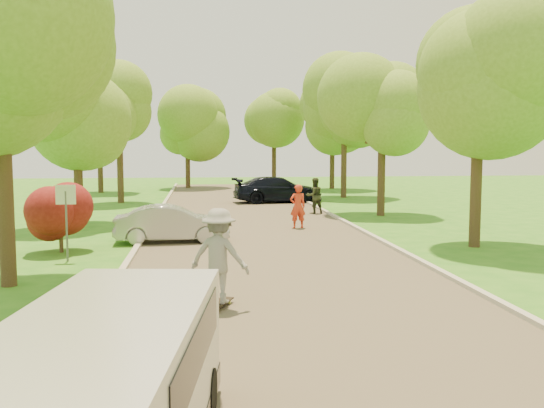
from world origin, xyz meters
name	(u,v)px	position (x,y,z in m)	size (l,w,h in m)	color
ground	(290,288)	(0.00, 0.00, 0.00)	(100.00, 100.00, 0.00)	#2C721B
road	(257,237)	(0.00, 8.00, 0.01)	(8.00, 60.00, 0.01)	#4C4438
curb_left	(143,237)	(-4.05, 8.00, 0.06)	(0.18, 60.00, 0.12)	#B2AD9E
curb_right	(367,233)	(4.05, 8.00, 0.06)	(0.18, 60.00, 0.12)	#B2AD9E
street_sign	(66,206)	(-5.80, 4.00, 1.56)	(0.55, 0.06, 2.17)	#59595E
red_shrub	(60,217)	(-6.30, 5.50, 1.10)	(1.70, 1.70, 1.95)	#382619
tree_l_mida	(9,61)	(-6.30, 1.00, 5.17)	(4.71, 4.60, 7.39)	#382619
tree_l_midb	(81,113)	(-6.81, 12.00, 4.59)	(4.30, 4.20, 6.62)	#382619
tree_l_far	(123,107)	(-6.39, 22.00, 5.47)	(4.92, 4.80, 7.79)	#382619
tree_r_mida	(486,74)	(7.02, 5.00, 5.54)	(5.13, 5.00, 7.95)	#382619
tree_r_midb	(387,111)	(6.60, 14.00, 4.88)	(4.51, 4.40, 7.01)	#382619
tree_r_far	(348,105)	(7.23, 24.00, 5.83)	(5.33, 5.20, 8.34)	#382619
tree_bg_a	(102,116)	(-8.78, 30.00, 5.31)	(5.12, 5.00, 7.72)	#382619
tree_bg_b	(335,116)	(8.22, 32.00, 5.54)	(5.12, 5.00, 7.95)	#382619
tree_bg_c	(190,123)	(-2.79, 34.00, 5.02)	(4.92, 4.80, 7.33)	#382619
tree_bg_d	(277,121)	(4.22, 36.00, 5.31)	(5.12, 5.00, 7.72)	#382619
minivan	(106,395)	(-2.94, -7.80, 0.88)	(2.33, 4.68, 1.67)	silver
silver_sedan	(172,224)	(-3.00, 7.12, 0.63)	(1.34, 3.84, 1.27)	#9F9FA3
dark_sedan	(278,190)	(2.42, 21.13, 0.75)	(2.10, 5.15, 1.50)	black
longboard	(219,303)	(-1.67, -1.56, 0.11)	(0.63, 1.01, 0.11)	black
skateboarder	(219,256)	(-1.67, -1.56, 1.08)	(1.23, 0.71, 1.91)	gray
person_striped	(298,206)	(1.79, 10.01, 0.88)	(0.64, 0.42, 1.76)	red
person_olive	(314,196)	(3.43, 15.07, 0.87)	(0.85, 0.66, 1.74)	#2A301D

